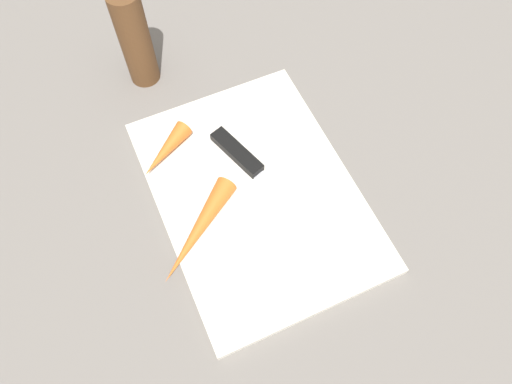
{
  "coord_description": "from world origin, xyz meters",
  "views": [
    {
      "loc": [
        0.28,
        -0.13,
        0.6
      ],
      "look_at": [
        0.0,
        0.0,
        0.01
      ],
      "focal_mm": 34.12,
      "sensor_mm": 36.0,
      "label": 1
    }
  ],
  "objects": [
    {
      "name": "ground_plane",
      "position": [
        0.0,
        0.0,
        0.0
      ],
      "size": [
        1.4,
        1.4,
        0.0
      ],
      "primitive_type": "plane",
      "color": "slate"
    },
    {
      "name": "cutting_board",
      "position": [
        0.0,
        0.0,
        0.01
      ],
      "size": [
        0.36,
        0.26,
        0.01
      ],
      "primitive_type": "cube",
      "color": "silver",
      "rests_on": "ground_plane"
    },
    {
      "name": "knife",
      "position": [
        -0.05,
        0.0,
        0.02
      ],
      "size": [
        0.2,
        0.08,
        0.01
      ],
      "rotation": [
        0.0,
        0.0,
        0.33
      ],
      "color": "#B7B7BC",
      "rests_on": "cutting_board"
    },
    {
      "name": "carrot_long",
      "position": [
        0.03,
        -0.09,
        0.03
      ],
      "size": [
        0.12,
        0.14,
        0.03
      ],
      "primitive_type": "cone",
      "rotation": [
        0.0,
        1.57,
        5.38
      ],
      "color": "orange",
      "rests_on": "cutting_board"
    },
    {
      "name": "carrot_short",
      "position": [
        -0.1,
        -0.09,
        0.03
      ],
      "size": [
        0.07,
        0.09,
        0.03
      ],
      "primitive_type": "cone",
      "rotation": [
        0.0,
        1.57,
        5.31
      ],
      "color": "orange",
      "rests_on": "cutting_board"
    },
    {
      "name": "pepper_grinder",
      "position": [
        -0.27,
        -0.07,
        0.08
      ],
      "size": [
        0.05,
        0.05,
        0.16
      ],
      "primitive_type": "cylinder",
      "color": "brown",
      "rests_on": "ground_plane"
    }
  ]
}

